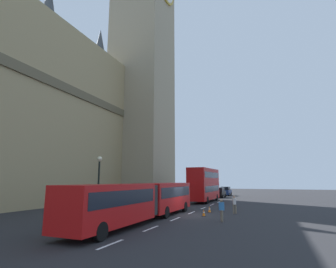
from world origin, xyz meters
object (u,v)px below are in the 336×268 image
(clock_tower, at_px, (143,24))
(pedestrian_by_kerb, at_px, (234,204))
(pedestrian_near_cones, at_px, (222,209))
(articulated_bus, at_px, (143,198))
(sedan_lead, at_px, (219,193))
(traffic_cone_middle, at_px, (209,210))
(traffic_cone_east, at_px, (220,205))
(traffic_cone_west, at_px, (204,213))
(double_decker_bus, at_px, (204,183))
(sedan_trailing, at_px, (226,191))
(street_lamp, at_px, (99,182))

(clock_tower, distance_m, pedestrian_by_kerb, 44.58)
(clock_tower, xyz_separation_m, pedestrian_near_cones, (-23.42, -19.82, -35.50))
(articulated_bus, bearing_deg, clock_tower, 28.73)
(sedan_lead, relative_size, traffic_cone_middle, 7.59)
(traffic_cone_middle, relative_size, traffic_cone_east, 1.00)
(traffic_cone_west, relative_size, traffic_cone_east, 1.00)
(double_decker_bus, xyz_separation_m, sedan_trailing, (17.30, -0.22, -1.80))
(pedestrian_near_cones, bearing_deg, clock_tower, 40.23)
(traffic_cone_west, height_order, street_lamp, street_lamp)
(articulated_bus, xyz_separation_m, sedan_trailing, (37.08, -0.22, -0.83))
(traffic_cone_east, xyz_separation_m, pedestrian_by_kerb, (-5.78, -2.49, 0.63))
(articulated_bus, xyz_separation_m, traffic_cone_east, (13.27, -3.58, -1.46))
(sedan_lead, distance_m, traffic_cone_west, 26.07)
(articulated_bus, distance_m, street_lamp, 4.70)
(articulated_bus, height_order, traffic_cone_west, articulated_bus)
(double_decker_bus, xyz_separation_m, street_lamp, (-19.62, 4.50, 0.35))
(traffic_cone_middle, height_order, pedestrian_by_kerb, pedestrian_by_kerb)
(double_decker_bus, bearing_deg, traffic_cone_east, -151.15)
(clock_tower, relative_size, double_decker_bus, 6.87)
(double_decker_bus, distance_m, sedan_lead, 10.78)
(traffic_cone_west, bearing_deg, sedan_trailing, 6.20)
(sedan_lead, distance_m, traffic_cone_east, 17.49)
(articulated_bus, bearing_deg, traffic_cone_east, -15.11)
(double_decker_bus, height_order, sedan_trailing, double_decker_bus)
(traffic_cone_west, bearing_deg, traffic_cone_middle, 2.94)
(street_lamp, xyz_separation_m, pedestrian_by_kerb, (7.32, -10.58, -2.14))
(articulated_bus, xyz_separation_m, double_decker_bus, (19.78, 0.00, 0.96))
(sedan_trailing, bearing_deg, pedestrian_by_kerb, -168.81)
(sedan_lead, relative_size, pedestrian_near_cones, 2.60)
(sedan_trailing, distance_m, pedestrian_near_cones, 35.44)
(traffic_cone_middle, height_order, pedestrian_near_cones, pedestrian_near_cones)
(clock_tower, bearing_deg, street_lamp, -159.49)
(sedan_trailing, xyz_separation_m, traffic_cone_east, (-23.81, -3.37, -0.63))
(traffic_cone_east, bearing_deg, clock_tower, 55.14)
(clock_tower, xyz_separation_m, articulated_bus, (-25.52, -13.99, -34.67))
(double_decker_bus, xyz_separation_m, sedan_lead, (10.62, -0.13, -1.80))
(double_decker_bus, distance_m, traffic_cone_east, 7.82)
(sedan_trailing, xyz_separation_m, pedestrian_near_cones, (-34.99, -5.61, -0.00))
(sedan_lead, bearing_deg, articulated_bus, 179.77)
(articulated_bus, relative_size, traffic_cone_east, 29.27)
(articulated_bus, relative_size, double_decker_bus, 1.69)
(sedan_lead, distance_m, sedan_trailing, 6.67)
(clock_tower, height_order, pedestrian_by_kerb, clock_tower)
(double_decker_bus, height_order, pedestrian_near_cones, double_decker_bus)
(clock_tower, height_order, traffic_cone_east, clock_tower)
(street_lamp, height_order, pedestrian_near_cones, street_lamp)
(pedestrian_near_cones, bearing_deg, traffic_cone_west, 39.73)
(traffic_cone_middle, bearing_deg, street_lamp, 131.96)
(sedan_lead, xyz_separation_m, pedestrian_near_cones, (-28.32, -5.70, -0.00))
(articulated_bus, relative_size, traffic_cone_middle, 29.27)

